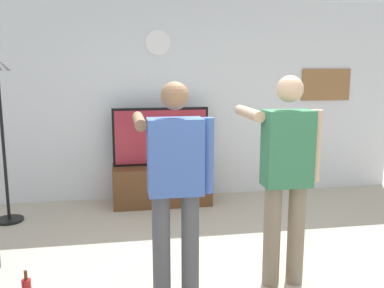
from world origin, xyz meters
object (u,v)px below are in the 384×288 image
(person_standing_nearer_lamp, at_px, (175,179))
(person_standing_nearer_couch, at_px, (286,170))
(framed_picture, at_px, (326,85))
(wall_clock, at_px, (158,43))
(tv_stand, at_px, (162,184))
(floor_lamp, at_px, (0,107))
(television, at_px, (161,136))

(person_standing_nearer_lamp, relative_size, person_standing_nearer_couch, 0.98)
(person_standing_nearer_lamp, bearing_deg, framed_picture, 46.15)
(wall_clock, relative_size, person_standing_nearer_lamp, 0.19)
(tv_stand, height_order, person_standing_nearer_lamp, person_standing_nearer_lamp)
(tv_stand, relative_size, wall_clock, 3.90)
(tv_stand, height_order, wall_clock, wall_clock)
(floor_lamp, relative_size, person_standing_nearer_couch, 1.09)
(tv_stand, xyz_separation_m, wall_clock, (0.00, 0.29, 1.85))
(tv_stand, relative_size, person_standing_nearer_lamp, 0.75)
(wall_clock, height_order, framed_picture, wall_clock)
(person_standing_nearer_lamp, xyz_separation_m, person_standing_nearer_couch, (0.91, 0.05, 0.02))
(person_standing_nearer_couch, bearing_deg, wall_clock, 107.04)
(television, relative_size, person_standing_nearer_couch, 0.72)
(tv_stand, bearing_deg, floor_lamp, -168.31)
(tv_stand, relative_size, television, 1.02)
(person_standing_nearer_lamp, bearing_deg, wall_clock, 87.41)
(tv_stand, height_order, floor_lamp, floor_lamp)
(wall_clock, distance_m, floor_lamp, 2.10)
(framed_picture, xyz_separation_m, floor_lamp, (-4.25, -0.68, -0.19))
(television, relative_size, person_standing_nearer_lamp, 0.74)
(tv_stand, relative_size, floor_lamp, 0.67)
(floor_lamp, xyz_separation_m, person_standing_nearer_couch, (2.64, -1.90, -0.38))
(wall_clock, bearing_deg, floor_lamp, -160.00)
(person_standing_nearer_lamp, bearing_deg, floor_lamp, 131.50)
(tv_stand, distance_m, floor_lamp, 2.18)
(tv_stand, xyz_separation_m, person_standing_nearer_couch, (0.79, -2.28, 0.72))
(person_standing_nearer_lamp, bearing_deg, person_standing_nearer_couch, 3.16)
(tv_stand, bearing_deg, framed_picture, 6.99)
(tv_stand, distance_m, framed_picture, 2.74)
(tv_stand, height_order, television, television)
(framed_picture, height_order, person_standing_nearer_couch, framed_picture)
(floor_lamp, bearing_deg, person_standing_nearer_couch, -35.83)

